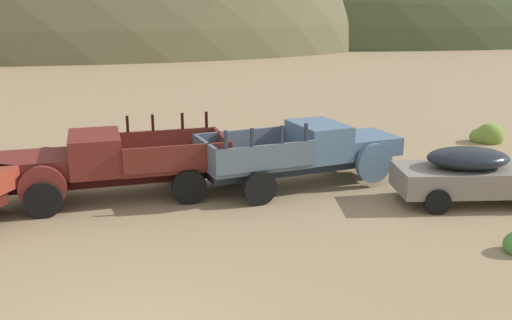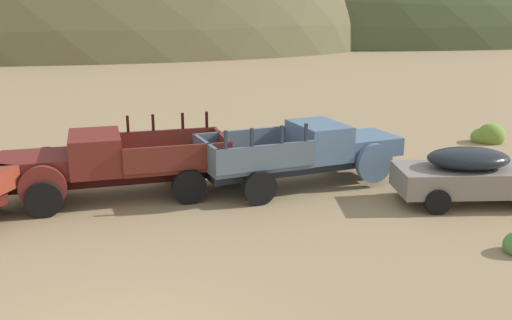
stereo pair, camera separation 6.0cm
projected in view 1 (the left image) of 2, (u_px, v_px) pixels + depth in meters
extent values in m
ellipsoid|color=brown|center=(27.00, 47.00, 74.29)|extent=(89.81, 50.62, 46.13)
ellipsoid|color=#424C2D|center=(342.00, 39.00, 91.82)|extent=(86.72, 50.71, 42.19)
cube|color=black|center=(117.00, 175.00, 16.03)|extent=(5.99, 2.18, 0.36)
cube|color=maroon|center=(34.00, 166.00, 15.32)|extent=(2.19, 2.08, 0.55)
cube|color=#B7B2A8|center=(0.00, 169.00, 15.09)|extent=(0.32, 1.18, 0.44)
cylinder|color=maroon|center=(47.00, 167.00, 16.43)|extent=(1.21, 0.43, 1.20)
cylinder|color=maroon|center=(43.00, 189.00, 14.53)|extent=(1.21, 0.43, 1.20)
cube|color=maroon|center=(95.00, 153.00, 15.69)|extent=(1.75, 2.23, 1.05)
cube|color=black|center=(71.00, 147.00, 15.47)|extent=(0.40, 1.66, 0.59)
cube|color=maroon|center=(174.00, 163.00, 16.40)|extent=(3.35, 2.65, 0.12)
cube|color=maroon|center=(168.00, 141.00, 17.25)|extent=(2.94, 0.72, 0.70)
cube|color=maroon|center=(179.00, 158.00, 15.33)|extent=(2.94, 0.72, 0.70)
cube|color=maroon|center=(222.00, 146.00, 16.68)|extent=(0.53, 2.05, 0.70)
cube|color=black|center=(206.00, 120.00, 17.42)|extent=(0.09, 0.09, 0.50)
cube|color=black|center=(182.00, 121.00, 17.22)|extent=(0.09, 0.09, 0.50)
cube|color=black|center=(153.00, 123.00, 16.97)|extent=(0.09, 0.09, 0.50)
cube|color=black|center=(127.00, 124.00, 16.77)|extent=(0.09, 0.09, 0.50)
cylinder|color=black|center=(43.00, 200.00, 14.55)|extent=(1.00, 0.47, 0.96)
cylinder|color=black|center=(177.00, 166.00, 17.58)|extent=(1.00, 0.47, 0.96)
cylinder|color=black|center=(189.00, 187.00, 15.58)|extent=(1.00, 0.47, 0.96)
cube|color=#262D39|center=(301.00, 165.00, 17.09)|extent=(5.87, 2.78, 0.36)
cube|color=slate|center=(363.00, 143.00, 17.79)|extent=(2.30, 2.21, 0.55)
cube|color=#B7B2A8|center=(386.00, 142.00, 18.12)|extent=(0.45, 1.14, 0.44)
cylinder|color=slate|center=(374.00, 163.00, 16.89)|extent=(1.19, 0.55, 1.20)
cylinder|color=slate|center=(339.00, 148.00, 18.69)|extent=(1.19, 0.55, 1.20)
cube|color=slate|center=(318.00, 140.00, 17.12)|extent=(1.91, 2.29, 1.05)
cube|color=black|center=(336.00, 132.00, 17.29)|extent=(0.58, 1.59, 0.59)
cube|color=#4D5B67|center=(253.00, 162.00, 16.43)|extent=(3.46, 2.89, 0.12)
cube|color=#4D5B67|center=(267.00, 157.00, 15.41)|extent=(2.84, 1.04, 0.70)
cube|color=#4D5B67|center=(240.00, 141.00, 17.23)|extent=(2.84, 1.04, 0.70)
cube|color=#4D5B67|center=(206.00, 154.00, 15.79)|extent=(0.75, 1.97, 0.70)
cube|color=#262D39|center=(226.00, 140.00, 14.80)|extent=(0.10, 0.10, 0.50)
cube|color=#262D39|center=(252.00, 137.00, 15.08)|extent=(0.10, 0.10, 0.50)
cube|color=#262D39|center=(282.00, 134.00, 15.42)|extent=(0.10, 0.10, 0.50)
cube|color=#262D39|center=(306.00, 132.00, 15.69)|extent=(0.10, 0.10, 0.50)
cylinder|color=black|center=(338.00, 156.00, 18.81)|extent=(1.00, 0.57, 0.96)
cylinder|color=black|center=(259.00, 188.00, 15.50)|extent=(1.00, 0.57, 0.96)
cylinder|color=black|center=(232.00, 168.00, 17.39)|extent=(1.00, 0.57, 0.96)
cube|color=slate|center=(475.00, 179.00, 15.61)|extent=(4.38, 1.82, 0.68)
ellipsoid|color=black|center=(468.00, 158.00, 15.44)|extent=(2.30, 1.56, 0.57)
cylinder|color=black|center=(506.00, 181.00, 16.59)|extent=(0.68, 0.22, 0.68)
cylinder|color=black|center=(437.00, 202.00, 14.82)|extent=(0.68, 0.22, 0.68)
cylinder|color=black|center=(416.00, 182.00, 16.46)|extent=(0.68, 0.22, 0.68)
ellipsoid|color=#4C8438|center=(320.00, 143.00, 21.51)|extent=(0.92, 0.83, 0.93)
ellipsoid|color=#4C8438|center=(314.00, 143.00, 21.31)|extent=(1.17, 1.05, 1.02)
ellipsoid|color=olive|center=(490.00, 136.00, 22.60)|extent=(1.10, 0.99, 1.01)
ellipsoid|color=olive|center=(481.00, 137.00, 22.73)|extent=(0.95, 0.86, 0.73)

